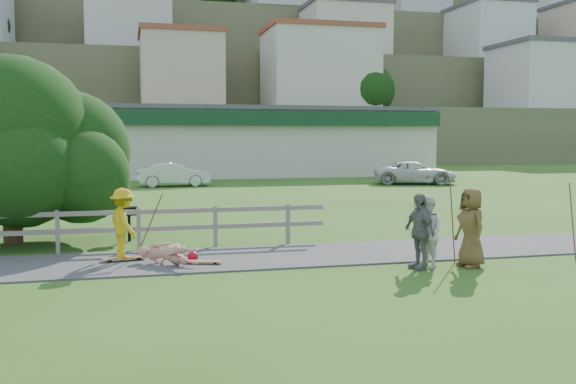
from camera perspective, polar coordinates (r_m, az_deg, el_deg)
name	(u,v)px	position (r m, az deg, el deg)	size (l,w,h in m)	color
ground	(236,272)	(14.15, -4.69, -7.11)	(260.00, 260.00, 0.00)	#255217
path	(225,258)	(15.60, -5.58, -5.90)	(34.00, 3.00, 0.04)	#3A3A3C
fence	(31,226)	(17.27, -21.86, -2.82)	(15.05, 0.10, 1.10)	#68615B
strip_mall	(213,141)	(48.99, -6.67, 4.52)	(32.50, 10.75, 5.10)	#BAB5A4
hillside	(141,63)	(105.61, -12.90, 11.10)	(220.00, 67.00, 47.50)	#505F38
skater_rider	(123,228)	(15.52, -14.42, -3.08)	(1.07, 0.61, 1.65)	gold
skater_fallen	(168,254)	(14.92, -10.64, -5.43)	(1.56, 0.37, 0.57)	tan
spectator_a	(427,232)	(14.75, 12.25, -3.50)	(0.79, 0.62, 1.63)	silver
spectator_b	(419,231)	(14.61, 11.59, -3.43)	(1.00, 0.41, 1.70)	slate
spectator_c	(471,228)	(15.07, 15.94, -3.06)	(0.88, 0.57, 1.80)	brown
car_silver	(173,175)	(38.37, -10.19, 1.54)	(1.48, 4.24, 1.40)	silver
car_white	(415,173)	(40.31, 11.22, 1.68)	(2.32, 5.02, 1.40)	silver
tree	(11,176)	(19.24, -23.40, 1.31)	(7.25, 7.25, 3.73)	black
bbq	(129,224)	(18.61, -13.94, -2.79)	(0.45, 0.34, 0.98)	black
longboard_rider	(124,260)	(15.64, -14.36, -5.87)	(1.01, 0.25, 0.11)	brown
longboard_fallen	(204,263)	(14.94, -7.52, -6.30)	(0.85, 0.21, 0.09)	brown
helmet	(193,257)	(15.34, -8.46, -5.71)	(0.26, 0.26, 0.26)	#B1081D
pole_rider	(149,224)	(15.92, -12.25, -2.76)	(0.03, 0.03, 1.69)	brown
pole_spec_left	(452,222)	(15.38, 14.41, -2.61)	(0.03, 0.03, 1.94)	brown
pole_spec_right	(573,221)	(16.68, 23.97, -2.40)	(0.03, 0.03, 1.88)	brown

